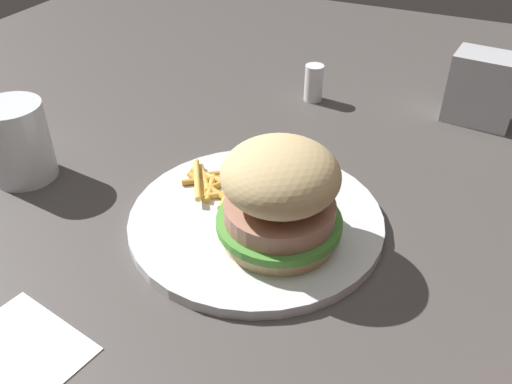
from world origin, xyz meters
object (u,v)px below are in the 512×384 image
at_px(sandwich, 280,195).
at_px(fries_pile, 215,183).
at_px(plate, 256,219).
at_px(napkin_dispenser, 484,89).
at_px(fork, 5,361).
at_px(salt_shaker, 314,83).
at_px(napkin, 5,361).
at_px(drink_glass, 18,144).

height_order(sandwich, fries_pile, sandwich).
bearing_deg(fries_pile, plate, 65.14).
bearing_deg(napkin_dispenser, fork, -110.89).
distance_m(fries_pile, salt_shaker, 0.28).
xyz_separation_m(napkin, salt_shaker, (-0.56, 0.06, 0.03)).
xyz_separation_m(fries_pile, salt_shaker, (-0.28, 0.02, 0.01)).
xyz_separation_m(fries_pile, napkin_dispenser, (-0.31, 0.25, 0.03)).
distance_m(fork, napkin_dispenser, 0.66).
height_order(fries_pile, napkin_dispenser, napkin_dispenser).
bearing_deg(plate, napkin, -24.11).
relative_size(sandwich, fork, 0.77).
relative_size(sandwich, fries_pile, 1.32).
xyz_separation_m(drink_glass, napkin_dispenser, (-0.38, 0.48, 0.00)).
bearing_deg(sandwich, drink_glass, -88.71).
xyz_separation_m(napkin, napkin_dispenser, (-0.59, 0.30, 0.05)).
xyz_separation_m(fries_pile, napkin, (0.28, -0.05, -0.02)).
distance_m(plate, drink_glass, 0.30).
bearing_deg(drink_glass, napkin_dispenser, 128.13).
height_order(plate, fork, plate).
distance_m(plate, fries_pile, 0.07).
xyz_separation_m(fork, drink_glass, (-0.22, -0.18, 0.04)).
bearing_deg(fork, drink_glass, -139.76).
bearing_deg(drink_glass, salt_shaker, 144.35).
height_order(plate, napkin_dispenser, napkin_dispenser).
height_order(napkin, drink_glass, drink_glass).
xyz_separation_m(sandwich, salt_shaker, (-0.33, -0.08, -0.04)).
height_order(fork, napkin_dispenser, napkin_dispenser).
relative_size(drink_glass, napkin_dispenser, 0.97).
distance_m(drink_glass, salt_shaker, 0.42).
relative_size(plate, salt_shaker, 4.93).
relative_size(plate, fork, 1.66).
height_order(sandwich, drink_glass, sandwich).
bearing_deg(salt_shaker, sandwich, 13.94).
relative_size(plate, sandwich, 2.17).
relative_size(fork, drink_glass, 1.72).
relative_size(fork, napkin_dispenser, 1.68).
xyz_separation_m(sandwich, napkin, (0.22, -0.15, -0.06)).
height_order(napkin, fork, fork).
distance_m(plate, napkin, 0.27).
bearing_deg(napkin, plate, 155.89).
xyz_separation_m(napkin, drink_glass, (-0.22, -0.18, 0.04)).
distance_m(drink_glass, napkin_dispenser, 0.61).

